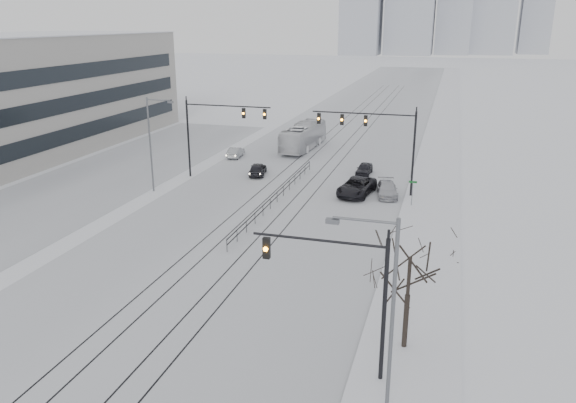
# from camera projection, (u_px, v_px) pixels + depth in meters

# --- Properties ---
(road) EXTENTS (22.00, 260.00, 0.02)m
(road) POSITION_uv_depth(u_px,v_px,m) (341.00, 138.00, 78.28)
(road) COLOR silver
(road) RESTS_ON ground
(sidewalk_east) EXTENTS (5.00, 260.00, 0.16)m
(sidewalk_east) POSITION_uv_depth(u_px,v_px,m) (441.00, 144.00, 74.67)
(sidewalk_east) COLOR silver
(sidewalk_east) RESTS_ON ground
(curb) EXTENTS (0.10, 260.00, 0.12)m
(curb) POSITION_uv_depth(u_px,v_px,m) (422.00, 143.00, 75.33)
(curb) COLOR gray
(curb) RESTS_ON ground
(parking_strip) EXTENTS (14.00, 60.00, 0.03)m
(parking_strip) POSITION_uv_depth(u_px,v_px,m) (115.00, 173.00, 60.76)
(parking_strip) COLOR silver
(parking_strip) RESTS_ON ground
(tram_rails) EXTENTS (5.30, 180.00, 0.01)m
(tram_rails) POSITION_uv_depth(u_px,v_px,m) (305.00, 174.00, 60.01)
(tram_rails) COLOR black
(tram_rails) RESTS_ON ground
(traffic_mast_near) EXTENTS (6.10, 0.37, 7.00)m
(traffic_mast_near) POSITION_uv_depth(u_px,v_px,m) (349.00, 287.00, 24.68)
(traffic_mast_near) COLOR black
(traffic_mast_near) RESTS_ON ground
(traffic_mast_ne) EXTENTS (9.60, 0.37, 8.00)m
(traffic_mast_ne) POSITION_uv_depth(u_px,v_px,m) (378.00, 134.00, 51.50)
(traffic_mast_ne) COLOR black
(traffic_mast_ne) RESTS_ON ground
(traffic_mast_nw) EXTENTS (9.10, 0.37, 8.00)m
(traffic_mast_nw) POSITION_uv_depth(u_px,v_px,m) (214.00, 125.00, 56.90)
(traffic_mast_nw) COLOR black
(traffic_mast_nw) RESTS_ON ground
(street_light_east) EXTENTS (2.73, 0.25, 9.00)m
(street_light_east) POSITION_uv_depth(u_px,v_px,m) (385.00, 312.00, 21.23)
(street_light_east) COLOR #595B60
(street_light_east) RESTS_ON ground
(street_light_west) EXTENTS (2.73, 0.25, 9.00)m
(street_light_west) POSITION_uv_depth(u_px,v_px,m) (153.00, 138.00, 52.52)
(street_light_west) COLOR #595B60
(street_light_west) RESTS_ON ground
(bare_tree) EXTENTS (4.40, 4.40, 6.10)m
(bare_tree) POSITION_uv_depth(u_px,v_px,m) (410.00, 267.00, 26.80)
(bare_tree) COLOR black
(bare_tree) RESTS_ON ground
(median_fence) EXTENTS (0.06, 24.00, 1.00)m
(median_fence) POSITION_uv_depth(u_px,v_px,m) (277.00, 197.00, 50.71)
(median_fence) COLOR black
(median_fence) RESTS_ON ground
(street_sign) EXTENTS (0.70, 0.06, 2.40)m
(street_sign) POSITION_uv_depth(u_px,v_px,m) (412.00, 190.00, 49.07)
(street_sign) COLOR #595B60
(street_sign) RESTS_ON ground
(sedan_sb_inner) EXTENTS (2.30, 4.16, 1.34)m
(sedan_sb_inner) POSITION_uv_depth(u_px,v_px,m) (258.00, 169.00, 59.57)
(sedan_sb_inner) COLOR black
(sedan_sb_inner) RESTS_ON ground
(sedan_sb_outer) EXTENTS (1.66, 3.84, 1.23)m
(sedan_sb_outer) POSITION_uv_depth(u_px,v_px,m) (236.00, 152.00, 67.37)
(sedan_sb_outer) COLOR #919498
(sedan_sb_outer) RESTS_ON ground
(sedan_nb_front) EXTENTS (3.40, 6.01, 1.58)m
(sedan_nb_front) POSITION_uv_depth(u_px,v_px,m) (357.00, 187.00, 52.78)
(sedan_nb_front) COLOR black
(sedan_nb_front) RESTS_ON ground
(sedan_nb_right) EXTENTS (2.60, 4.70, 1.29)m
(sedan_nb_right) POSITION_uv_depth(u_px,v_px,m) (387.00, 189.00, 52.48)
(sedan_nb_right) COLOR #ACADB3
(sedan_nb_right) RESTS_ON ground
(sedan_nb_far) EXTENTS (1.57, 3.66, 1.23)m
(sedan_nb_far) POSITION_uv_depth(u_px,v_px,m) (364.00, 169.00, 59.84)
(sedan_nb_far) COLOR black
(sedan_nb_far) RESTS_ON ground
(box_truck) EXTENTS (3.42, 11.67, 3.21)m
(box_truck) POSITION_uv_depth(u_px,v_px,m) (303.00, 137.00, 71.42)
(box_truck) COLOR silver
(box_truck) RESTS_ON ground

